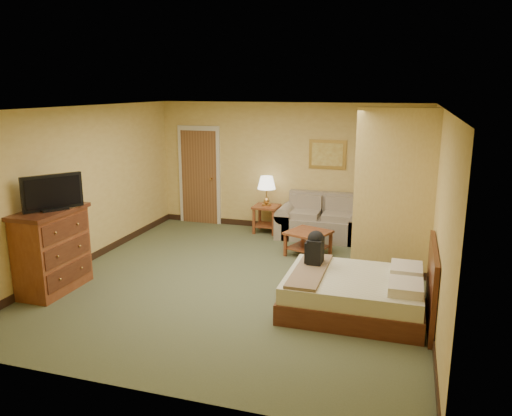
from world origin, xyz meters
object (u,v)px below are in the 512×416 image
at_px(loveseat, 322,224).
at_px(bed, 359,293).
at_px(coffee_table, 308,238).
at_px(dresser, 52,250).

height_order(loveseat, bed, bed).
xyz_separation_m(loveseat, coffee_table, (-0.05, -1.09, 0.03)).
bearing_deg(bed, dresser, -172.58).
relative_size(dresser, bed, 0.64).
bearing_deg(loveseat, bed, -71.81).
xyz_separation_m(loveseat, bed, (1.04, -3.15, -0.01)).
distance_m(coffee_table, bed, 2.33).
bearing_deg(dresser, loveseat, 48.67).
distance_m(dresser, bed, 4.35).
height_order(loveseat, coffee_table, loveseat).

